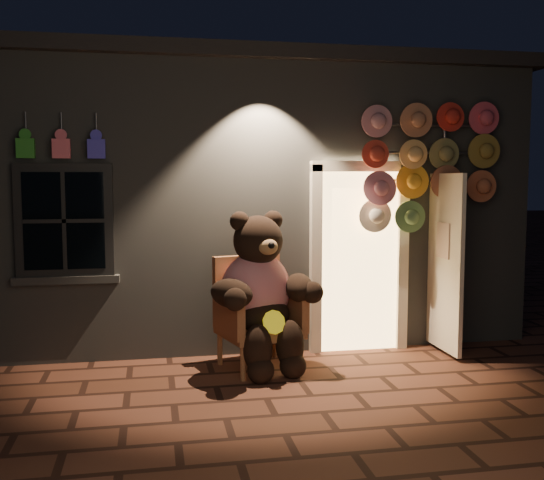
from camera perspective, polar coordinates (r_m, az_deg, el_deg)
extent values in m
plane|color=brown|center=(5.95, -0.48, -14.03)|extent=(60.00, 60.00, 0.00)
cube|color=slate|center=(9.58, -4.78, 3.48)|extent=(7.00, 5.00, 3.30)
cube|color=black|center=(9.67, -4.86, 13.78)|extent=(7.30, 5.30, 0.16)
cube|color=black|center=(7.05, -18.09, 1.66)|extent=(1.00, 0.10, 1.20)
cube|color=black|center=(7.02, -18.12, 1.64)|extent=(0.82, 0.06, 1.02)
cube|color=slate|center=(7.12, -17.94, -3.41)|extent=(1.10, 0.14, 0.08)
cube|color=#E7B468|center=(7.44, 7.74, -1.79)|extent=(0.92, 0.10, 2.10)
cube|color=beige|center=(7.26, 3.94, -1.94)|extent=(0.12, 0.12, 2.20)
cube|color=beige|center=(7.59, 11.56, -1.71)|extent=(0.12, 0.12, 2.20)
cube|color=beige|center=(7.34, 7.95, 6.56)|extent=(1.16, 0.12, 0.12)
cube|color=beige|center=(7.43, 15.27, -1.95)|extent=(0.05, 0.80, 2.00)
cube|color=#287E22|center=(7.02, -21.22, 7.67)|extent=(0.18, 0.07, 0.20)
cylinder|color=#59595E|center=(7.09, -21.20, 9.67)|extent=(0.02, 0.02, 0.25)
cube|color=#DB5A68|center=(6.96, -18.36, 7.78)|extent=(0.18, 0.07, 0.20)
cylinder|color=#59595E|center=(7.04, -18.36, 9.80)|extent=(0.02, 0.02, 0.25)
cube|color=#3C34B7|center=(6.93, -15.46, 7.88)|extent=(0.18, 0.07, 0.20)
cylinder|color=#59595E|center=(7.00, -15.48, 9.90)|extent=(0.02, 0.02, 0.25)
cube|color=#AB6F42|center=(6.73, -1.12, -8.12)|extent=(0.93, 0.89, 0.11)
cube|color=#AB6F42|center=(6.95, -2.29, -4.49)|extent=(0.76, 0.29, 0.76)
cube|color=#AB6F42|center=(6.52, -3.92, -6.62)|extent=(0.26, 0.65, 0.44)
cube|color=#AB6F42|center=(6.83, 1.70, -6.06)|extent=(0.26, 0.65, 0.44)
cylinder|color=#AB6F42|center=(6.39, -2.62, -11.00)|extent=(0.05, 0.05, 0.35)
cylinder|color=#AB6F42|center=(6.67, 2.60, -10.28)|extent=(0.05, 0.05, 0.35)
cylinder|color=#AB6F42|center=(6.94, -4.69, -9.68)|extent=(0.05, 0.05, 0.35)
cylinder|color=#AB6F42|center=(7.19, 0.21, -9.10)|extent=(0.05, 0.05, 0.35)
ellipsoid|color=red|center=(6.69, -1.46, -4.49)|extent=(0.90, 0.79, 0.80)
ellipsoid|color=black|center=(6.66, -1.13, -6.61)|extent=(0.75, 0.68, 0.38)
sphere|color=black|center=(6.57, -1.27, -0.03)|extent=(0.64, 0.64, 0.52)
sphere|color=black|center=(6.51, -2.92, 1.69)|extent=(0.20, 0.20, 0.20)
sphere|color=black|center=(6.67, 0.09, 1.80)|extent=(0.20, 0.20, 0.20)
ellipsoid|color=#987145|center=(6.36, -0.36, -0.62)|extent=(0.23, 0.19, 0.16)
ellipsoid|color=black|center=(6.31, -3.67, -4.80)|extent=(0.54, 0.60, 0.29)
ellipsoid|color=black|center=(6.64, 2.44, -4.28)|extent=(0.33, 0.55, 0.29)
ellipsoid|color=black|center=(6.35, -1.29, -9.71)|extent=(0.29, 0.29, 0.50)
ellipsoid|color=black|center=(6.51, 1.61, -9.34)|extent=(0.29, 0.29, 0.50)
sphere|color=black|center=(6.35, -1.03, -11.62)|extent=(0.27, 0.27, 0.27)
sphere|color=black|center=(6.51, 1.89, -11.20)|extent=(0.27, 0.27, 0.27)
cylinder|color=yellow|center=(6.37, 0.18, -7.38)|extent=(0.26, 0.16, 0.24)
cylinder|color=#59595E|center=(7.69, 15.01, 0.94)|extent=(0.04, 0.04, 2.80)
cylinder|color=#59595E|center=(7.54, 13.14, 9.98)|extent=(1.25, 0.03, 0.03)
cylinder|color=#59595E|center=(7.52, 13.09, 7.62)|extent=(1.25, 0.03, 0.03)
cylinder|color=#59595E|center=(7.51, 13.04, 5.24)|extent=(1.25, 0.03, 0.03)
cylinder|color=#C57E88|center=(7.29, 9.50, 10.62)|extent=(0.35, 0.11, 0.36)
cylinder|color=#B87350|center=(7.42, 12.64, 10.47)|extent=(0.35, 0.11, 0.36)
cylinder|color=red|center=(7.56, 15.67, 10.30)|extent=(0.35, 0.11, 0.36)
cylinder|color=#E64C60|center=(7.81, 18.25, 10.08)|extent=(0.35, 0.11, 0.36)
cylinder|color=red|center=(7.24, 9.53, 7.77)|extent=(0.35, 0.11, 0.36)
cylinder|color=#F2B968|center=(7.36, 12.67, 7.67)|extent=(0.35, 0.11, 0.36)
cylinder|color=olive|center=(7.59, 15.40, 7.54)|extent=(0.35, 0.11, 0.36)
cylinder|color=olive|center=(7.76, 18.27, 7.42)|extent=(0.35, 0.11, 0.36)
cylinder|color=pink|center=(7.21, 9.57, 4.89)|extent=(0.35, 0.11, 0.36)
cylinder|color=yellow|center=(7.41, 12.43, 4.85)|extent=(0.35, 0.11, 0.36)
cylinder|color=#99573B|center=(7.56, 15.42, 4.80)|extent=(0.35, 0.11, 0.36)
cylinder|color=#CA633E|center=(7.73, 18.30, 4.73)|extent=(0.35, 0.11, 0.36)
cylinder|color=#F9E9CC|center=(7.27, 9.36, 2.03)|extent=(0.35, 0.11, 0.36)
cylinder|color=#649959|center=(7.40, 12.46, 2.04)|extent=(0.35, 0.11, 0.36)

